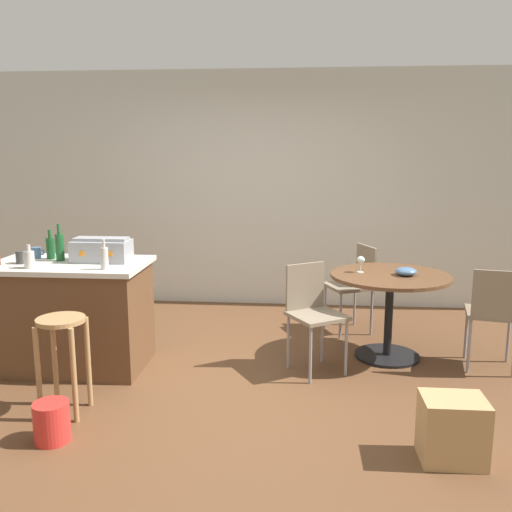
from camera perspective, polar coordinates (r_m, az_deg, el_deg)
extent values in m
plane|color=brown|center=(4.45, -2.46, -12.94)|extent=(8.80, 8.80, 0.00)
cube|color=beige|center=(6.45, 0.21, 6.86)|extent=(8.00, 0.10, 2.70)
cube|color=brown|center=(4.87, -18.53, -6.03)|extent=(1.21, 0.71, 0.86)
cube|color=beige|center=(4.77, -18.85, -0.87)|extent=(1.27, 0.77, 0.04)
cylinder|color=#A37A4C|center=(4.13, -16.98, -10.44)|extent=(0.04, 0.04, 0.66)
cylinder|color=#A37A4C|center=(4.22, -20.11, -10.14)|extent=(0.04, 0.04, 0.66)
cylinder|color=#A37A4C|center=(4.02, -21.61, -11.33)|extent=(0.04, 0.04, 0.66)
cylinder|color=#A37A4C|center=(3.92, -18.33, -11.68)|extent=(0.04, 0.04, 0.66)
cylinder|color=#A37A4C|center=(3.96, -19.56, -6.26)|extent=(0.33, 0.33, 0.03)
cylinder|color=black|center=(5.09, 13.39, -9.98)|extent=(0.57, 0.57, 0.02)
cylinder|color=black|center=(4.98, 13.56, -6.23)|extent=(0.07, 0.07, 0.72)
cylinder|color=brown|center=(4.88, 13.75, -2.02)|extent=(1.03, 1.03, 0.03)
cube|color=#7F705B|center=(5.56, 9.56, -3.11)|extent=(0.53, 0.53, 0.03)
cube|color=#7F705B|center=(5.61, 11.33, -0.96)|extent=(0.17, 0.34, 0.40)
cylinder|color=gray|center=(5.56, 11.86, -5.77)|extent=(0.02, 0.02, 0.45)
cylinder|color=gray|center=(5.85, 10.17, -4.90)|extent=(0.02, 0.02, 0.45)
cylinder|color=gray|center=(5.69, 7.16, -5.24)|extent=(0.02, 0.02, 0.45)
cylinder|color=gray|center=(5.40, 8.74, -6.16)|extent=(0.02, 0.02, 0.45)
cube|color=#7F705B|center=(4.51, 6.37, -6.18)|extent=(0.55, 0.55, 0.03)
cube|color=#7F705B|center=(4.61, 5.12, -3.20)|extent=(0.32, 0.21, 0.40)
cylinder|color=gray|center=(4.81, 6.89, -8.20)|extent=(0.02, 0.02, 0.47)
cylinder|color=gray|center=(4.63, 3.36, -8.87)|extent=(0.02, 0.02, 0.47)
cylinder|color=gray|center=(4.36, 5.66, -10.18)|extent=(0.02, 0.02, 0.47)
cylinder|color=gray|center=(4.55, 9.31, -9.40)|extent=(0.02, 0.02, 0.47)
cube|color=#7F705B|center=(4.98, 23.20, -5.46)|extent=(0.47, 0.47, 0.03)
cube|color=#7F705B|center=(4.75, 23.62, -3.76)|extent=(0.36, 0.10, 0.40)
cylinder|color=gray|center=(4.87, 21.20, -8.67)|extent=(0.02, 0.02, 0.46)
cylinder|color=gray|center=(5.23, 24.66, -7.60)|extent=(0.02, 0.02, 0.46)
cylinder|color=gray|center=(5.19, 20.92, -7.46)|extent=(0.02, 0.02, 0.46)
cube|color=gray|center=(4.71, -15.67, 0.52)|extent=(0.46, 0.26, 0.17)
cube|color=gray|center=(4.70, -15.74, 1.71)|extent=(0.44, 0.15, 0.02)
cube|color=orange|center=(4.63, -17.59, 0.24)|extent=(0.04, 0.01, 0.04)
cube|color=orange|center=(4.55, -14.91, 0.20)|extent=(0.04, 0.01, 0.04)
cylinder|color=#194C23|center=(4.95, -20.50, 0.74)|extent=(0.07, 0.07, 0.18)
cylinder|color=#194C23|center=(4.93, -20.59, 2.17)|extent=(0.03, 0.03, 0.07)
cylinder|color=#B7B2AD|center=(4.63, -22.43, -0.35)|extent=(0.08, 0.08, 0.13)
cylinder|color=#B7B2AD|center=(4.61, -22.51, 0.77)|extent=(0.03, 0.03, 0.05)
cylinder|color=#B7B2AD|center=(4.38, -15.43, -0.26)|extent=(0.06, 0.06, 0.17)
cylinder|color=#B7B2AD|center=(4.36, -15.51, 1.27)|extent=(0.02, 0.02, 0.07)
cylinder|color=#194C23|center=(4.84, -19.64, 0.83)|extent=(0.07, 0.07, 0.22)
cylinder|color=#194C23|center=(4.81, -19.76, 2.63)|extent=(0.03, 0.03, 0.09)
cylinder|color=#4C7099|center=(5.04, -21.80, 0.32)|extent=(0.08, 0.08, 0.09)
torus|color=#4C7099|center=(5.02, -21.28, 0.36)|extent=(0.05, 0.01, 0.05)
cylinder|color=#383838|center=(4.84, -23.11, -0.11)|extent=(0.09, 0.09, 0.10)
torus|color=#383838|center=(4.82, -22.52, -0.06)|extent=(0.05, 0.01, 0.05)
cylinder|color=silver|center=(4.90, 10.75, -1.64)|extent=(0.06, 0.06, 0.00)
cylinder|color=silver|center=(4.89, 10.77, -1.16)|extent=(0.01, 0.01, 0.08)
ellipsoid|color=silver|center=(4.88, 10.80, -0.38)|extent=(0.07, 0.07, 0.06)
ellipsoid|color=#4C7099|center=(4.86, 15.26, -1.54)|extent=(0.18, 0.18, 0.07)
cube|color=tan|center=(3.55, 19.66, -16.55)|extent=(0.37, 0.29, 0.39)
cylinder|color=red|center=(3.81, -20.39, -15.81)|extent=(0.22, 0.22, 0.25)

